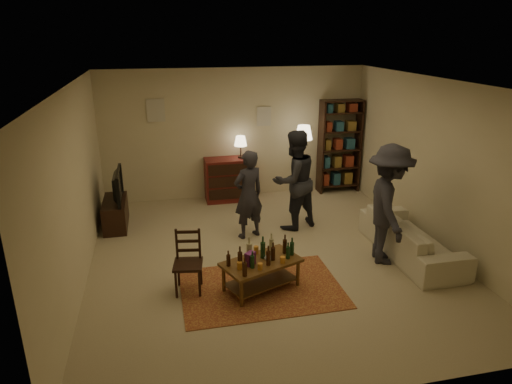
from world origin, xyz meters
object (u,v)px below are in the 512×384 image
object	(u,v)px
dining_chair	(188,259)
dresser	(230,178)
person_by_sofa	(388,205)
tv_stand	(115,206)
person_left	(248,195)
floor_lamp	(304,138)
sofa	(411,237)
person_right	(294,180)
bookshelf	(339,145)
coffee_table	(261,264)

from	to	relation	value
dining_chair	dresser	xyz separation A→B (m)	(1.13, 3.38, 0.01)
person_by_sofa	tv_stand	bearing A→B (deg)	76.21
tv_stand	person_left	bearing A→B (deg)	-22.74
tv_stand	dresser	xyz separation A→B (m)	(2.25, 0.91, 0.09)
dining_chair	floor_lamp	world-z (taller)	floor_lamp
sofa	person_by_sofa	size ratio (longest dim) A/B	1.13
sofa	person_by_sofa	xyz separation A→B (m)	(-0.50, -0.07, 0.62)
dresser	floor_lamp	bearing A→B (deg)	-11.48
sofa	person_right	xyz separation A→B (m)	(-1.51, 1.46, 0.59)
bookshelf	person_right	xyz separation A→B (m)	(-1.55, -1.72, -0.14)
coffee_table	dining_chair	distance (m)	0.99
floor_lamp	person_by_sofa	xyz separation A→B (m)	(0.40, -2.88, -0.41)
bookshelf	floor_lamp	size ratio (longest dim) A/B	1.27
dining_chair	bookshelf	world-z (taller)	bookshelf
dresser	person_left	bearing A→B (deg)	-89.42
coffee_table	dining_chair	world-z (taller)	dining_chair
dining_chair	person_right	xyz separation A→B (m)	(2.02, 1.73, 0.43)
dresser	floor_lamp	distance (m)	1.75
floor_lamp	person_by_sofa	world-z (taller)	person_by_sofa
sofa	dining_chair	bearing A→B (deg)	94.40
dresser	bookshelf	xyz separation A→B (m)	(2.44, 0.07, 0.56)
dresser	coffee_table	bearing A→B (deg)	-92.61
coffee_table	dining_chair	size ratio (longest dim) A/B	1.34
person_right	tv_stand	bearing A→B (deg)	-34.87
dresser	sofa	size ratio (longest dim) A/B	0.65
dresser	person_right	size ratio (longest dim) A/B	0.76
person_right	person_left	bearing A→B (deg)	-7.70
dining_chair	person_by_sofa	bearing A→B (deg)	13.21
dresser	person_right	world-z (taller)	person_right
tv_stand	bookshelf	size ratio (longest dim) A/B	0.52
bookshelf	person_by_sofa	world-z (taller)	bookshelf
bookshelf	sofa	world-z (taller)	bookshelf
sofa	floor_lamp	bearing A→B (deg)	17.83
tv_stand	floor_lamp	bearing A→B (deg)	9.28
bookshelf	floor_lamp	distance (m)	1.06
dining_chair	sofa	bearing A→B (deg)	13.74
bookshelf	person_right	size ratio (longest dim) A/B	1.13
coffee_table	person_left	size ratio (longest dim) A/B	0.77
person_right	coffee_table	bearing A→B (deg)	39.91
dresser	floor_lamp	world-z (taller)	floor_lamp
tv_stand	person_by_sofa	distance (m)	4.75
person_left	person_right	distance (m)	0.90
bookshelf	tv_stand	bearing A→B (deg)	-168.20
bookshelf	person_left	xyz separation A→B (m)	(-2.42, -1.93, -0.26)
dining_chair	sofa	world-z (taller)	dining_chair
tv_stand	floor_lamp	distance (m)	3.91
dresser	person_by_sofa	bearing A→B (deg)	-59.25
tv_stand	person_right	distance (m)	3.26
floor_lamp	coffee_table	bearing A→B (deg)	-116.68
dining_chair	person_left	distance (m)	1.93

